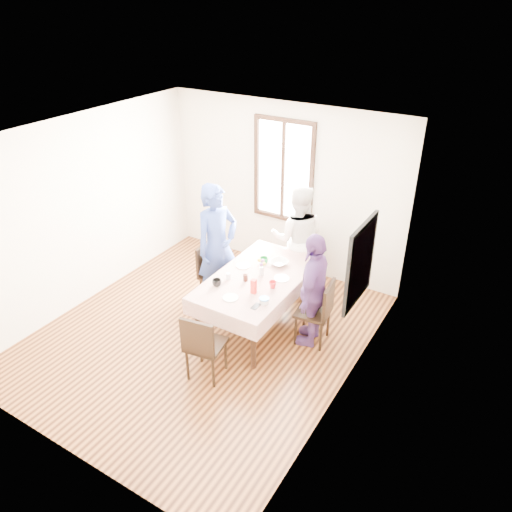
# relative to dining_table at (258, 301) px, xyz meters

# --- Properties ---
(ground) EXTENTS (4.50, 4.50, 0.00)m
(ground) POSITION_rel_dining_table_xyz_m (-0.52, -0.60, -0.38)
(ground) COLOR black
(ground) RESTS_ON ground
(back_wall) EXTENTS (4.00, 0.00, 4.00)m
(back_wall) POSITION_rel_dining_table_xyz_m (-0.52, 1.65, 0.98)
(back_wall) COLOR beige
(back_wall) RESTS_ON ground
(right_wall) EXTENTS (0.00, 4.50, 4.50)m
(right_wall) POSITION_rel_dining_table_xyz_m (1.48, -0.60, 0.98)
(right_wall) COLOR beige
(right_wall) RESTS_ON ground
(window_frame) EXTENTS (1.02, 0.06, 1.62)m
(window_frame) POSITION_rel_dining_table_xyz_m (-0.52, 1.63, 1.27)
(window_frame) COLOR black
(window_frame) RESTS_ON back_wall
(window_pane) EXTENTS (0.90, 0.02, 1.50)m
(window_pane) POSITION_rel_dining_table_xyz_m (-0.52, 1.64, 1.27)
(window_pane) COLOR white
(window_pane) RESTS_ON back_wall
(art_poster) EXTENTS (0.04, 0.76, 0.96)m
(art_poster) POSITION_rel_dining_table_xyz_m (1.46, -0.30, 1.18)
(art_poster) COLOR red
(art_poster) RESTS_ON right_wall
(dining_table) EXTENTS (0.96, 1.74, 0.75)m
(dining_table) POSITION_rel_dining_table_xyz_m (0.00, 0.00, 0.00)
(dining_table) COLOR black
(dining_table) RESTS_ON ground
(tablecloth) EXTENTS (1.08, 1.86, 0.01)m
(tablecloth) POSITION_rel_dining_table_xyz_m (0.00, 0.00, 0.38)
(tablecloth) COLOR #5A0F04
(tablecloth) RESTS_ON dining_table
(chair_left) EXTENTS (0.46, 0.46, 0.91)m
(chair_left) POSITION_rel_dining_table_xyz_m (-0.80, 0.16, 0.08)
(chair_left) COLOR black
(chair_left) RESTS_ON ground
(chair_right) EXTENTS (0.47, 0.47, 0.91)m
(chair_right) POSITION_rel_dining_table_xyz_m (0.80, 0.05, 0.08)
(chair_right) COLOR black
(chair_right) RESTS_ON ground
(chair_far) EXTENTS (0.46, 0.46, 0.91)m
(chair_far) POSITION_rel_dining_table_xyz_m (0.00, 1.19, 0.08)
(chair_far) COLOR black
(chair_far) RESTS_ON ground
(chair_near) EXTENTS (0.48, 0.48, 0.91)m
(chair_near) POSITION_rel_dining_table_xyz_m (0.00, -1.19, 0.08)
(chair_near) COLOR black
(chair_near) RESTS_ON ground
(person_left) EXTENTS (0.63, 0.78, 1.85)m
(person_left) POSITION_rel_dining_table_xyz_m (-0.78, 0.16, 0.55)
(person_left) COLOR navy
(person_left) RESTS_ON ground
(person_far) EXTENTS (1.00, 0.90, 1.67)m
(person_far) POSITION_rel_dining_table_xyz_m (0.00, 1.17, 0.46)
(person_far) COLOR white
(person_far) RESTS_ON ground
(person_right) EXTENTS (0.52, 0.97, 1.57)m
(person_right) POSITION_rel_dining_table_xyz_m (0.78, 0.05, 0.41)
(person_right) COLOR #53316A
(person_right) RESTS_ON ground
(mug_black) EXTENTS (0.14, 0.14, 0.09)m
(mug_black) POSITION_rel_dining_table_xyz_m (-0.34, -0.47, 0.43)
(mug_black) COLOR black
(mug_black) RESTS_ON tablecloth
(mug_flag) EXTENTS (0.14, 0.14, 0.09)m
(mug_flag) POSITION_rel_dining_table_xyz_m (0.30, -0.13, 0.43)
(mug_flag) COLOR red
(mug_flag) RESTS_ON tablecloth
(mug_green) EXTENTS (0.15, 0.15, 0.09)m
(mug_green) POSITION_rel_dining_table_xyz_m (-0.11, 0.35, 0.43)
(mug_green) COLOR #0C7226
(mug_green) RESTS_ON tablecloth
(serving_bowl) EXTENTS (0.31, 0.31, 0.06)m
(serving_bowl) POSITION_rel_dining_table_xyz_m (0.09, 0.42, 0.42)
(serving_bowl) COLOR white
(serving_bowl) RESTS_ON tablecloth
(juice_carton) EXTENTS (0.06, 0.06, 0.19)m
(juice_carton) POSITION_rel_dining_table_xyz_m (0.16, -0.36, 0.48)
(juice_carton) COLOR red
(juice_carton) RESTS_ON tablecloth
(butter_tub) EXTENTS (0.12, 0.12, 0.06)m
(butter_tub) POSITION_rel_dining_table_xyz_m (0.38, -0.48, 0.42)
(butter_tub) COLOR white
(butter_tub) RESTS_ON tablecloth
(jam_jar) EXTENTS (0.06, 0.06, 0.09)m
(jam_jar) POSITION_rel_dining_table_xyz_m (-0.09, -0.17, 0.43)
(jam_jar) COLOR black
(jam_jar) RESTS_ON tablecloth
(drinking_glass) EXTENTS (0.06, 0.06, 0.09)m
(drinking_glass) POSITION_rel_dining_table_xyz_m (-0.30, -0.25, 0.43)
(drinking_glass) COLOR silver
(drinking_glass) RESTS_ON tablecloth
(smartphone) EXTENTS (0.07, 0.14, 0.01)m
(smartphone) POSITION_rel_dining_table_xyz_m (0.33, -0.61, 0.39)
(smartphone) COLOR black
(smartphone) RESTS_ON tablecloth
(flower_vase) EXTENTS (0.06, 0.06, 0.12)m
(flower_vase) POSITION_rel_dining_table_xyz_m (0.02, 0.06, 0.45)
(flower_vase) COLOR silver
(flower_vase) RESTS_ON tablecloth
(plate_left) EXTENTS (0.20, 0.20, 0.01)m
(plate_left) POSITION_rel_dining_table_xyz_m (-0.31, 0.13, 0.39)
(plate_left) COLOR white
(plate_left) RESTS_ON tablecloth
(plate_right) EXTENTS (0.20, 0.20, 0.01)m
(plate_right) POSITION_rel_dining_table_xyz_m (0.30, 0.12, 0.39)
(plate_right) COLOR white
(plate_right) RESTS_ON tablecloth
(plate_near) EXTENTS (0.20, 0.20, 0.01)m
(plate_near) POSITION_rel_dining_table_xyz_m (-0.03, -0.61, 0.39)
(plate_near) COLOR white
(plate_near) RESTS_ON tablecloth
(butter_lid) EXTENTS (0.12, 0.12, 0.01)m
(butter_lid) POSITION_rel_dining_table_xyz_m (0.38, -0.48, 0.45)
(butter_lid) COLOR blue
(butter_lid) RESTS_ON butter_tub
(flower_bunch) EXTENTS (0.09, 0.09, 0.10)m
(flower_bunch) POSITION_rel_dining_table_xyz_m (0.02, 0.06, 0.56)
(flower_bunch) COLOR yellow
(flower_bunch) RESTS_ON flower_vase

